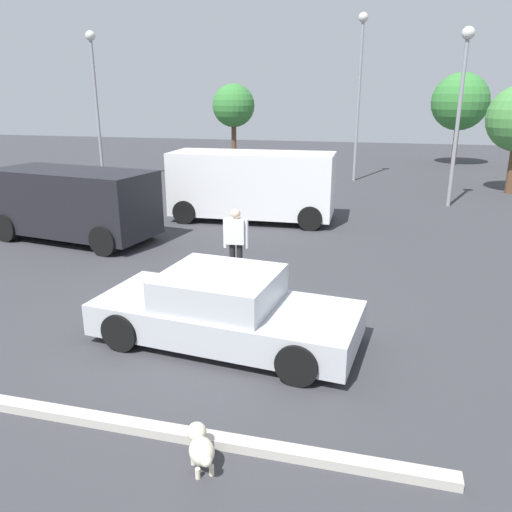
{
  "coord_description": "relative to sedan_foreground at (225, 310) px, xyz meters",
  "views": [
    {
      "loc": [
        2.7,
        -7.49,
        3.96
      ],
      "look_at": [
        0.3,
        1.81,
        0.9
      ],
      "focal_mm": 35.2,
      "sensor_mm": 36.0,
      "label": 1
    }
  ],
  "objects": [
    {
      "name": "tree_back_center",
      "position": [
        6.35,
        25.45,
        3.11
      ],
      "size": [
        3.29,
        3.29,
        5.33
      ],
      "color": "brown",
      "rests_on": "ground_plane"
    },
    {
      "name": "parking_curb",
      "position": [
        -0.28,
        -2.57,
        -0.5
      ],
      "size": [
        7.49,
        0.2,
        0.12
      ],
      "primitive_type": "cube",
      "color": "#B7B2A8",
      "rests_on": "ground_plane"
    },
    {
      "name": "dog",
      "position": [
        0.67,
        -2.95,
        -0.3
      ],
      "size": [
        0.46,
        0.57,
        0.43
      ],
      "rotation": [
        0.0,
        0.0,
        2.15
      ],
      "color": "beige",
      "rests_on": "ground_plane"
    },
    {
      "name": "pedestrian",
      "position": [
        -0.72,
        3.08,
        0.38
      ],
      "size": [
        0.57,
        0.29,
        1.6
      ],
      "rotation": [
        0.0,
        0.0,
        4.83
      ],
      "color": "black",
      "rests_on": "ground_plane"
    },
    {
      "name": "sedan_foreground",
      "position": [
        0.0,
        0.0,
        0.0
      ],
      "size": [
        4.53,
        2.3,
        1.22
      ],
      "rotation": [
        0.0,
        0.0,
        -0.1
      ],
      "color": "#B7BABF",
      "rests_on": "ground_plane"
    },
    {
      "name": "suv_dark",
      "position": [
        -6.09,
        4.98,
        0.53
      ],
      "size": [
        4.91,
        2.72,
        2.01
      ],
      "rotation": [
        0.0,
        0.0,
        2.99
      ],
      "color": "black",
      "rests_on": "ground_plane"
    },
    {
      "name": "ground_plane",
      "position": [
        -0.28,
        0.19,
        -0.56
      ],
      "size": [
        80.0,
        80.0,
        0.0
      ],
      "primitive_type": "plane",
      "color": "#38383D"
    },
    {
      "name": "light_post_mid",
      "position": [
        0.93,
        17.91,
        4.46
      ],
      "size": [
        0.44,
        0.44,
        7.59
      ],
      "color": "gray",
      "rests_on": "ground_plane"
    },
    {
      "name": "tree_back_right",
      "position": [
        -7.33,
        24.77,
        2.83
      ],
      "size": [
        2.7,
        2.7,
        4.77
      ],
      "color": "brown",
      "rests_on": "ground_plane"
    },
    {
      "name": "light_post_far",
      "position": [
        -10.93,
        14.56,
        4.01
      ],
      "size": [
        0.44,
        0.44,
        6.8
      ],
      "color": "gray",
      "rests_on": "ground_plane"
    },
    {
      "name": "van_white",
      "position": [
        -1.81,
        8.58,
        0.65
      ],
      "size": [
        5.35,
        2.27,
        2.24
      ],
      "rotation": [
        0.0,
        0.0,
        3.18
      ],
      "color": "white",
      "rests_on": "ground_plane"
    },
    {
      "name": "light_post_near",
      "position": [
        4.81,
        12.62,
        3.7
      ],
      "size": [
        0.44,
        0.44,
        6.26
      ],
      "color": "gray",
      "rests_on": "ground_plane"
    }
  ]
}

